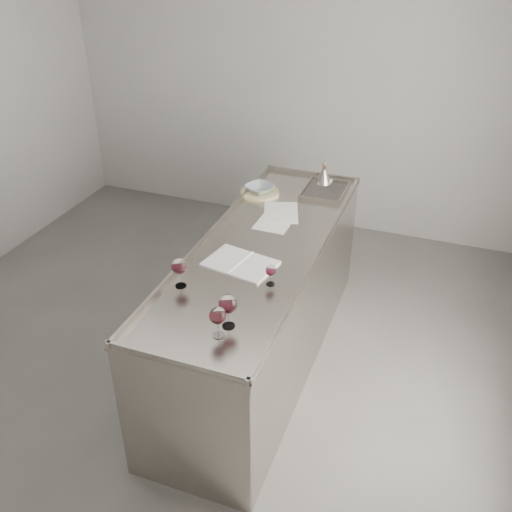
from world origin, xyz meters
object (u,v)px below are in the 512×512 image
(counter, at_px, (262,304))
(wine_funnel, at_px, (324,176))
(wine_glass_left, at_px, (179,267))
(wine_glass_small, at_px, (271,271))
(ceramic_bowl, at_px, (260,188))
(notebook, at_px, (240,263))
(wine_glass_middle, at_px, (228,305))
(wine_glass_right, at_px, (218,316))

(counter, distance_m, wine_funnel, 1.21)
(counter, relative_size, wine_glass_left, 13.50)
(wine_glass_small, xyz_separation_m, ceramic_bowl, (-0.47, 1.12, -0.04))
(wine_glass_small, height_order, notebook, wine_glass_small)
(wine_glass_middle, xyz_separation_m, notebook, (-0.16, 0.58, -0.13))
(wine_glass_middle, xyz_separation_m, ceramic_bowl, (-0.40, 1.55, -0.09))
(counter, relative_size, wine_glass_small, 19.18)
(wine_glass_left, relative_size, wine_funnel, 0.94)
(wine_glass_left, bearing_deg, wine_glass_small, 22.22)
(counter, bearing_deg, ceramic_bowl, 111.12)
(wine_glass_left, bearing_deg, ceramic_bowl, 90.00)
(wine_glass_small, bearing_deg, wine_funnel, 92.93)
(wine_glass_small, bearing_deg, notebook, 149.78)
(ceramic_bowl, relative_size, wine_funnel, 1.05)
(wine_glass_middle, height_order, wine_funnel, same)
(counter, relative_size, wine_glass_right, 14.04)
(ceramic_bowl, bearing_deg, wine_glass_left, -90.00)
(wine_glass_left, distance_m, wine_glass_small, 0.51)
(wine_glass_left, distance_m, notebook, 0.42)
(wine_glass_left, height_order, notebook, wine_glass_left)
(wine_glass_left, bearing_deg, wine_glass_right, -41.29)
(wine_glass_right, bearing_deg, wine_glass_left, 138.71)
(wine_glass_middle, xyz_separation_m, wine_glass_right, (-0.02, -0.09, -0.01))
(wine_glass_left, distance_m, wine_funnel, 1.72)
(wine_glass_left, relative_size, ceramic_bowl, 0.89)
(notebook, bearing_deg, wine_glass_left, -113.92)
(ceramic_bowl, bearing_deg, wine_glass_right, -77.02)
(wine_glass_small, bearing_deg, wine_glass_right, -100.15)
(wine_glass_right, distance_m, wine_glass_small, 0.53)
(wine_glass_small, bearing_deg, counter, 116.00)
(wine_glass_middle, distance_m, wine_funnel, 1.92)
(wine_glass_left, relative_size, wine_glass_right, 1.04)
(wine_glass_small, xyz_separation_m, wine_funnel, (-0.08, 1.48, -0.03))
(counter, distance_m, wine_glass_middle, 1.04)
(notebook, bearing_deg, ceramic_bowl, 114.20)
(wine_glass_small, height_order, ceramic_bowl, wine_glass_small)
(wine_glass_middle, bearing_deg, notebook, 105.88)
(counter, bearing_deg, notebook, -99.39)
(wine_glass_small, xyz_separation_m, notebook, (-0.24, 0.14, -0.08))
(notebook, height_order, ceramic_bowl, ceramic_bowl)
(wine_glass_middle, bearing_deg, counter, 98.16)
(wine_glass_middle, relative_size, notebook, 0.42)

